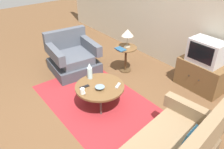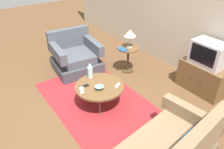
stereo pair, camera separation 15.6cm
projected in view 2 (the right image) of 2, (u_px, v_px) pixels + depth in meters
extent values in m
plane|color=brown|center=(98.00, 110.00, 3.89)|extent=(16.00, 16.00, 0.00)
cube|color=#BCB29E|center=(196.00, 12.00, 4.35)|extent=(9.00, 0.12, 2.70)
cube|color=maroon|center=(100.00, 104.00, 4.05)|extent=(2.64, 1.54, 0.00)
cube|color=#3E424B|center=(77.00, 65.00, 5.05)|extent=(1.03, 1.06, 0.24)
cube|color=#4C515B|center=(76.00, 57.00, 4.94)|extent=(0.87, 0.77, 0.18)
cube|color=#4C515B|center=(69.00, 38.00, 5.08)|extent=(0.24, 0.97, 0.44)
cube|color=#4C515B|center=(57.00, 52.00, 4.66)|extent=(0.95, 0.24, 0.23)
cube|color=#4C515B|center=(92.00, 44.00, 5.01)|extent=(0.95, 0.24, 0.23)
cube|color=#846B4C|center=(191.00, 114.00, 3.03)|extent=(0.89, 0.25, 0.20)
cube|color=teal|center=(188.00, 142.00, 2.58)|extent=(0.20, 0.27, 0.27)
cylinder|color=brown|center=(99.00, 86.00, 3.85)|extent=(0.86, 0.86, 0.04)
cylinder|color=#4C4742|center=(112.00, 91.00, 4.07)|extent=(0.04, 0.04, 0.37)
cylinder|color=#4C4742|center=(88.00, 91.00, 4.07)|extent=(0.04, 0.04, 0.37)
cylinder|color=#4C4742|center=(100.00, 105.00, 3.72)|extent=(0.04, 0.04, 0.37)
cylinder|color=brown|center=(128.00, 48.00, 4.77)|extent=(0.47, 0.47, 0.02)
cylinder|color=#47311C|center=(128.00, 60.00, 4.92)|extent=(0.05, 0.05, 0.55)
cylinder|color=#47311C|center=(127.00, 70.00, 5.06)|extent=(0.26, 0.26, 0.02)
cube|color=brown|center=(203.00, 77.00, 4.28)|extent=(0.89, 0.47, 0.57)
sphere|color=black|center=(191.00, 78.00, 4.22)|extent=(0.02, 0.02, 0.02)
sphere|color=black|center=(200.00, 83.00, 4.07)|extent=(0.02, 0.02, 0.02)
cube|color=#B7B7BC|center=(209.00, 54.00, 4.01)|extent=(0.60, 0.39, 0.45)
cube|color=black|center=(202.00, 55.00, 3.90)|extent=(0.48, 0.01, 0.32)
cylinder|color=#9E937A|center=(129.00, 47.00, 4.76)|extent=(0.14, 0.14, 0.02)
cylinder|color=#9E937A|center=(130.00, 41.00, 4.70)|extent=(0.02, 0.02, 0.24)
cone|color=beige|center=(130.00, 33.00, 4.60)|extent=(0.25, 0.25, 0.14)
cylinder|color=silver|center=(90.00, 72.00, 4.01)|extent=(0.09, 0.09, 0.21)
cone|color=silver|center=(90.00, 65.00, 3.93)|extent=(0.08, 0.08, 0.09)
cylinder|color=white|center=(82.00, 90.00, 3.63)|extent=(0.07, 0.07, 0.10)
torus|color=white|center=(83.00, 92.00, 3.59)|extent=(0.07, 0.01, 0.07)
cone|color=slate|center=(99.00, 88.00, 3.74)|extent=(0.17, 0.17, 0.05)
cube|color=black|center=(84.00, 86.00, 3.80)|extent=(0.06, 0.17, 0.02)
cube|color=#B2B2B7|center=(118.00, 86.00, 3.81)|extent=(0.11, 0.16, 0.02)
cube|color=navy|center=(123.00, 49.00, 4.66)|extent=(0.23, 0.16, 0.02)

